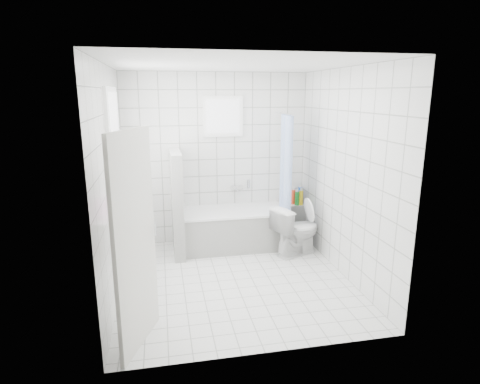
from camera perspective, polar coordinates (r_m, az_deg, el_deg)
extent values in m
plane|color=white|center=(5.18, -0.73, -12.35)|extent=(3.00, 3.00, 0.00)
plane|color=white|center=(4.66, -0.83, 17.70)|extent=(3.00, 3.00, 0.00)
cube|color=white|center=(6.21, -3.32, 4.68)|extent=(2.80, 0.02, 2.60)
cube|color=white|center=(3.33, 3.95, -3.41)|extent=(2.80, 0.02, 2.60)
cube|color=white|center=(4.71, -17.78, 1.08)|extent=(0.02, 3.00, 2.60)
cube|color=white|center=(5.19, 14.62, 2.43)|extent=(0.02, 3.00, 2.60)
cube|color=white|center=(4.94, -17.15, 5.25)|extent=(0.01, 0.90, 1.40)
cube|color=white|center=(6.11, -2.40, 10.68)|extent=(0.50, 0.01, 0.50)
cube|color=white|center=(5.10, -16.06, -2.97)|extent=(0.18, 1.02, 0.08)
cube|color=silver|center=(3.70, -14.69, -6.96)|extent=(0.33, 0.76, 2.00)
cube|color=white|center=(6.13, -0.76, -5.31)|extent=(1.56, 0.75, 0.55)
cube|color=white|center=(6.04, -0.77, -2.71)|extent=(1.58, 0.77, 0.03)
cube|color=white|center=(5.85, -8.94, -1.54)|extent=(0.15, 0.85, 1.50)
cube|color=white|center=(6.63, 8.00, -3.95)|extent=(0.40, 0.24, 0.55)
imported|color=white|center=(5.87, 8.05, -5.41)|extent=(0.81, 0.64, 0.73)
cylinder|color=silver|center=(5.95, 6.28, 11.01)|extent=(0.02, 0.80, 0.02)
cube|color=silver|center=(6.31, -0.44, 0.68)|extent=(0.18, 0.06, 0.06)
imported|color=#2FCED3|center=(4.89, -16.20, -1.99)|extent=(0.12, 0.12, 0.20)
imported|color=white|center=(5.03, -16.07, -1.64)|extent=(0.17, 0.17, 0.18)
imported|color=silver|center=(5.15, -16.00, -0.56)|extent=(0.15, 0.15, 0.31)
imported|color=#CE50A3|center=(4.72, -16.40, -1.83)|extent=(0.17, 0.17, 0.31)
cylinder|color=yellow|center=(6.46, 8.67, -0.82)|extent=(0.06, 0.06, 0.23)
cylinder|color=#168728|center=(6.45, 8.11, -0.91)|extent=(0.06, 0.06, 0.22)
cylinder|color=red|center=(6.51, 7.58, -0.69)|extent=(0.06, 0.06, 0.23)
cylinder|color=blue|center=(6.56, 8.51, -0.46)|extent=(0.06, 0.06, 0.27)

